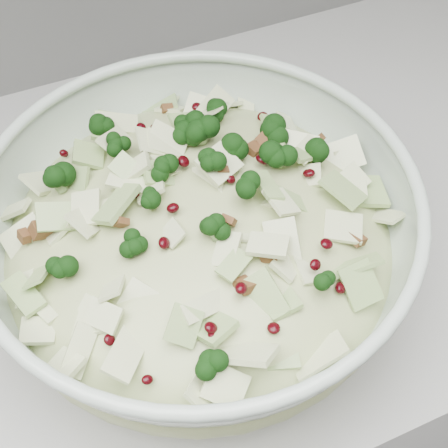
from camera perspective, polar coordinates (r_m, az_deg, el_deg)
name	(u,v)px	position (r m, az deg, el deg)	size (l,w,h in m)	color
counter	(262,356)	(1.09, 3.45, -11.95)	(3.60, 0.60, 0.90)	#AEAEA9
mixing_bowl	(199,244)	(0.56, -2.26, -1.84)	(0.42, 0.42, 0.15)	#B5C8B8
salad	(199,227)	(0.54, -2.34, -0.32)	(0.46, 0.46, 0.15)	#BEC586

